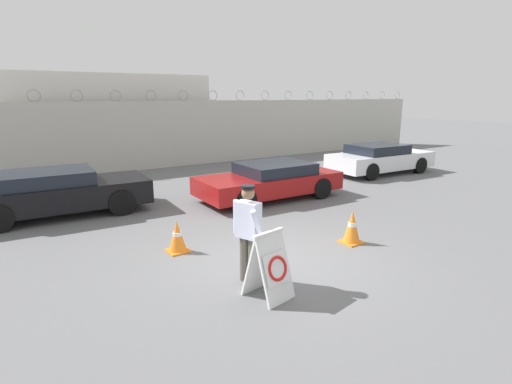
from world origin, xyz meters
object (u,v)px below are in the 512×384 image
object	(u,v)px
barricade_sign	(270,265)
security_guard	(248,230)
parked_car_far_side	(380,158)
parked_car_front_coupe	(58,192)
traffic_cone_mid	(177,237)
traffic_cone_near	(352,227)
parked_car_rear_sedan	(270,180)

from	to	relation	value
barricade_sign	security_guard	xyz separation A→B (m)	(0.01, 0.66, 0.40)
security_guard	parked_car_far_side	distance (m)	11.16
parked_car_front_coupe	security_guard	bearing A→B (deg)	-67.57
traffic_cone_mid	barricade_sign	bearing A→B (deg)	-79.30
traffic_cone_mid	parked_car_front_coupe	world-z (taller)	parked_car_front_coupe
traffic_cone_near	traffic_cone_mid	bearing A→B (deg)	154.60
traffic_cone_mid	parked_car_rear_sedan	world-z (taller)	parked_car_rear_sedan
traffic_cone_mid	parked_car_far_side	bearing A→B (deg)	18.58
security_guard	barricade_sign	bearing A→B (deg)	-21.99
security_guard	traffic_cone_mid	size ratio (longest dim) A/B	2.60
parked_car_front_coupe	barricade_sign	bearing A→B (deg)	-69.39
parked_car_rear_sedan	security_guard	bearing A→B (deg)	51.89
parked_car_rear_sedan	barricade_sign	bearing A→B (deg)	55.60
traffic_cone_mid	parked_car_front_coupe	size ratio (longest dim) A/B	0.14
barricade_sign	traffic_cone_near	distance (m)	3.06
traffic_cone_mid	parked_car_front_coupe	xyz separation A→B (m)	(-1.67, 4.16, 0.31)
traffic_cone_near	parked_car_front_coupe	size ratio (longest dim) A/B	0.16
parked_car_front_coupe	parked_car_rear_sedan	distance (m)	6.00
security_guard	parked_car_rear_sedan	xyz separation A→B (m)	(3.61, 4.49, -0.37)
barricade_sign	traffic_cone_near	xyz separation A→B (m)	(2.89, 1.00, -0.19)
security_guard	parked_car_front_coupe	xyz separation A→B (m)	(-2.17, 6.11, -0.31)
parked_car_far_side	parked_car_rear_sedan	bearing A→B (deg)	-168.97
barricade_sign	parked_car_rear_sedan	world-z (taller)	parked_car_rear_sedan
barricade_sign	traffic_cone_mid	xyz separation A→B (m)	(-0.49, 2.61, -0.22)
traffic_cone_near	parked_car_far_side	size ratio (longest dim) A/B	0.16
security_guard	parked_car_far_side	xyz separation A→B (m)	(9.76, 5.40, -0.33)
barricade_sign	traffic_cone_near	size ratio (longest dim) A/B	1.51
security_guard	parked_car_front_coupe	size ratio (longest dim) A/B	0.37
traffic_cone_near	traffic_cone_mid	xyz separation A→B (m)	(-3.38, 1.61, -0.03)
barricade_sign	parked_car_rear_sedan	distance (m)	6.29
traffic_cone_mid	security_guard	bearing A→B (deg)	-75.67
barricade_sign	traffic_cone_near	world-z (taller)	barricade_sign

